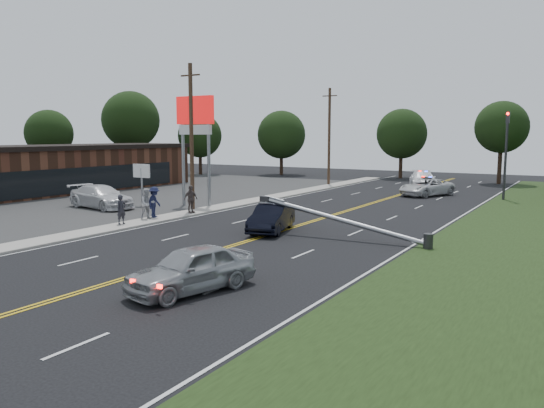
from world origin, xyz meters
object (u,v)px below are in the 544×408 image
Objects in this scene: traffic_signal at (506,148)px; utility_pole_mid at (191,137)px; waiting_sedan at (191,269)px; pylon_sign at (195,124)px; emergency_a at (426,187)px; emergency_b at (423,179)px; bystander_a at (121,210)px; bystander_c at (154,202)px; small_sign at (142,174)px; fallen_streetlight at (350,222)px; utility_pole_far at (329,136)px; bystander_b at (147,204)px; parked_car at (101,197)px; crashed_sedan at (272,218)px; bystander_d at (191,199)px.

traffic_signal is 0.70× the size of utility_pole_mid.
utility_pole_mid is at bearing 144.13° from waiting_sedan.
emergency_a is (12.66, 15.61, -5.26)m from pylon_sign.
waiting_sedan is at bearing -106.92° from emergency_b.
bystander_c reaches higher than bystander_a.
fallen_streetlight is at bearing -12.40° from small_sign.
utility_pole_far reaches higher than bystander_b.
emergency_a is 2.82× the size of bystander_b.
parked_car is at bearing -141.56° from emergency_b.
parked_car is 3.35× the size of bystander_a.
bystander_b is at bearing -84.73° from utility_pole_mid.
pylon_sign is 10.49m from bystander_a.
crashed_sedan is at bearing -66.48° from bystander_a.
bystander_a is 2.22m from bystander_b.
utility_pole_far is 27.11m from bystander_b.
emergency_b is at bearing 15.51° from utility_pole_far.
traffic_signal is 4.17× the size of bystander_a.
crashed_sedan is 0.86× the size of emergency_a.
pylon_sign reaches higher than waiting_sedan.
crashed_sedan is at bearing -104.08° from bystander_c.
utility_pole_mid is 5.91× the size of bystander_a.
crashed_sedan is at bearing -111.46° from traffic_signal.
pylon_sign is 2.55m from utility_pole_mid.
pylon_sign is 25.36m from emergency_b.
emergency_a is 0.93× the size of emergency_b.
bystander_a reaches higher than emergency_a.
crashed_sedan is (13.64, -4.02, -1.58)m from small_sign.
utility_pole_far is at bearing -177.94° from emergency_a.
bystander_a is at bearing -175.95° from crashed_sedan.
bystander_c reaches higher than parked_car.
fallen_streetlight is 21.71m from emergency_a.
traffic_signal is 31.63m from parked_car.
utility_pole_mid is 1.75× the size of emergency_b.
bystander_c is (-17.09, -22.16, -3.13)m from traffic_signal.
emergency_b is 30.00m from bystander_c.
emergency_b is (-3.21, 39.46, 0.05)m from waiting_sedan.
small_sign is at bearing 71.31° from bystander_b.
small_sign reaches higher than parked_car.
bystander_d reaches higher than parked_car.
crashed_sedan is (-8.66, -22.01, -3.46)m from traffic_signal.
utility_pole_mid is at bearing 8.22° from bystander_a.
bystander_b is (-8.69, -29.34, 0.23)m from emergency_b.
bystander_a is at bearing 167.99° from bystander_c.
crashed_sedan is 8.44m from bystander_c.
utility_pole_far reaches higher than small_sign.
emergency_b reaches higher than parked_car.
utility_pole_far reaches higher than bystander_c.
utility_pole_mid is (-17.50, -18.00, 0.88)m from traffic_signal.
bystander_d is (2.42, -3.55, -4.96)m from pylon_sign.
emergency_b is (15.56, 26.95, 0.01)m from parked_car.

